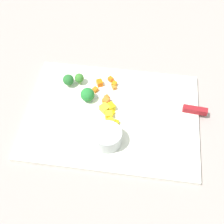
{
  "coord_description": "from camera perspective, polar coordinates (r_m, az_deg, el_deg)",
  "views": [
    {
      "loc": [
        -0.06,
        0.46,
        0.69
      ],
      "look_at": [
        0.0,
        0.0,
        0.02
      ],
      "focal_mm": 46.89,
      "sensor_mm": 36.0,
      "label": 1
    }
  ],
  "objects": [
    {
      "name": "ground_plane",
      "position": [
        0.83,
        0.0,
        -0.87
      ],
      "size": [
        4.0,
        4.0,
        0.0
      ],
      "primitive_type": "plane",
      "color": "#9E8F8B"
    },
    {
      "name": "cutting_board",
      "position": [
        0.83,
        0.0,
        -0.64
      ],
      "size": [
        0.48,
        0.35,
        0.01
      ],
      "primitive_type": "cube",
      "color": "white",
      "rests_on": "ground_plane"
    },
    {
      "name": "prep_bowl",
      "position": [
        0.75,
        -0.88,
        -4.9
      ],
      "size": [
        0.07,
        0.07,
        0.05
      ],
      "primitive_type": "cylinder",
      "color": "#B3B8B8",
      "rests_on": "cutting_board"
    },
    {
      "name": "chef_knife",
      "position": [
        0.84,
        11.16,
        1.11
      ],
      "size": [
        0.32,
        0.05,
        0.02
      ],
      "rotation": [
        0.0,
        0.0,
        6.2
      ],
      "color": "silver",
      "rests_on": "cutting_board"
    },
    {
      "name": "carrot_dice_0",
      "position": [
        0.85,
        -1.02,
        2.87
      ],
      "size": [
        0.02,
        0.02,
        0.01
      ],
      "primitive_type": "cube",
      "rotation": [
        0.0,
        0.0,
        2.26
      ],
      "color": "orange",
      "rests_on": "cutting_board"
    },
    {
      "name": "carrot_dice_1",
      "position": [
        0.87,
        0.44,
        4.82
      ],
      "size": [
        0.02,
        0.02,
        0.01
      ],
      "primitive_type": "cube",
      "rotation": [
        0.0,
        0.0,
        0.52
      ],
      "color": "orange",
      "rests_on": "cutting_board"
    },
    {
      "name": "carrot_dice_2",
      "position": [
        0.87,
        -3.27,
        4.38
      ],
      "size": [
        0.02,
        0.02,
        0.01
      ],
      "primitive_type": "cube",
      "rotation": [
        0.0,
        0.0,
        2.56
      ],
      "color": "orange",
      "rests_on": "cutting_board"
    },
    {
      "name": "carrot_dice_3",
      "position": [
        0.88,
        0.44,
        5.47
      ],
      "size": [
        0.02,
        0.02,
        0.01
      ],
      "primitive_type": "cube",
      "rotation": [
        0.0,
        0.0,
        1.21
      ],
      "color": "orange",
      "rests_on": "cutting_board"
    },
    {
      "name": "carrot_dice_4",
      "position": [
        0.84,
        -1.19,
        2.26
      ],
      "size": [
        0.02,
        0.02,
        0.01
      ],
      "primitive_type": "cube",
      "rotation": [
        0.0,
        0.0,
        1.15
      ],
      "color": "orange",
      "rests_on": "cutting_board"
    },
    {
      "name": "carrot_dice_5",
      "position": [
        0.89,
        -0.28,
        6.43
      ],
      "size": [
        0.02,
        0.02,
        0.01
      ],
      "primitive_type": "cube",
      "rotation": [
        0.0,
        0.0,
        2.45
      ],
      "color": "orange",
      "rests_on": "cutting_board"
    },
    {
      "name": "carrot_dice_6",
      "position": [
        0.88,
        -2.42,
        5.69
      ],
      "size": [
        0.02,
        0.02,
        0.02
      ],
      "primitive_type": "cube",
      "rotation": [
        0.0,
        0.0,
        2.02
      ],
      "color": "orange",
      "rests_on": "cutting_board"
    },
    {
      "name": "pepper_dice_0",
      "position": [
        0.82,
        -1.42,
        0.74
      ],
      "size": [
        0.03,
        0.03,
        0.02
      ],
      "primitive_type": "cube",
      "rotation": [
        0.0,
        0.0,
        0.85
      ],
      "color": "yellow",
      "rests_on": "cutting_board"
    },
    {
      "name": "pepper_dice_1",
      "position": [
        0.8,
        -0.38,
        -1.87
      ],
      "size": [
        0.03,
        0.03,
        0.02
      ],
      "primitive_type": "cube",
      "rotation": [
        0.0,
        0.0,
        2.34
      ],
      "color": "yellow",
      "rests_on": "cutting_board"
    },
    {
      "name": "pepper_dice_2",
      "position": [
        0.82,
        -0.23,
        1.0
      ],
      "size": [
        0.03,
        0.03,
        0.02
      ],
      "primitive_type": "cube",
      "rotation": [
        0.0,
        0.0,
        2.21
      ],
      "color": "yellow",
      "rests_on": "cutting_board"
    },
    {
      "name": "pepper_dice_3",
      "position": [
        0.8,
        0.84,
        -2.08
      ],
      "size": [
        0.02,
        0.02,
        0.01
      ],
      "primitive_type": "cube",
      "rotation": [
        0.0,
        0.0,
        2.88
      ],
      "color": "yellow",
      "rests_on": "cutting_board"
    },
    {
      "name": "pepper_dice_4",
      "position": [
        0.81,
        -0.63,
        -0.5
      ],
      "size": [
        0.02,
        0.02,
        0.02
      ],
      "primitive_type": "cube",
      "rotation": [
        0.0,
        0.0,
        0.23
      ],
      "color": "yellow",
      "rests_on": "cutting_board"
    },
    {
      "name": "pepper_dice_5",
      "position": [
        0.81,
        0.29,
        -0.5
      ],
      "size": [
        0.02,
        0.02,
        0.01
      ],
      "primitive_type": "cube",
      "rotation": [
        0.0,
        0.0,
        2.71
      ],
      "color": "yellow",
      "rests_on": "cutting_board"
    },
    {
      "name": "broccoli_floret_0",
      "position": [
        0.84,
        -4.79,
        3.38
      ],
      "size": [
        0.04,
        0.04,
        0.04
      ],
      "color": "#93AB6B",
      "rests_on": "cutting_board"
    },
    {
      "name": "broccoli_floret_1",
      "position": [
        0.88,
        -8.51,
        6.2
      ],
      "size": [
        0.03,
        0.03,
        0.04
      ],
      "color": "#81B069",
      "rests_on": "cutting_board"
    },
    {
      "name": "broccoli_floret_2",
      "position": [
        0.88,
        -6.4,
        6.58
      ],
      "size": [
        0.03,
        0.03,
        0.04
      ],
      "color": "#89C25A",
      "rests_on": "cutting_board"
    }
  ]
}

